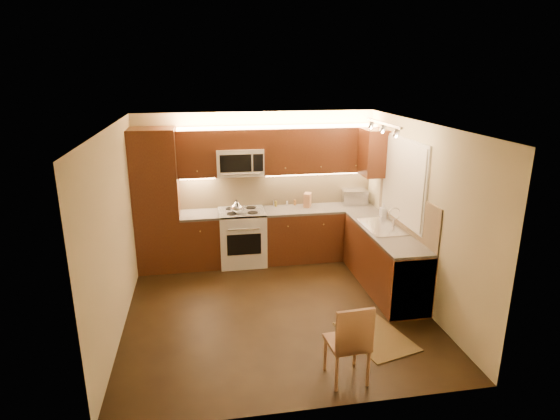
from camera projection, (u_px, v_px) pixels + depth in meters
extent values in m
cube|color=black|center=(276.00, 309.00, 6.36)|extent=(4.00, 4.00, 0.01)
cube|color=beige|center=(276.00, 126.00, 5.63)|extent=(4.00, 4.00, 0.01)
cube|color=#C0B58C|center=(257.00, 186.00, 7.88)|extent=(4.00, 0.01, 2.50)
cube|color=#C0B58C|center=(312.00, 293.00, 4.11)|extent=(4.00, 0.01, 2.50)
cube|color=#C0B58C|center=(115.00, 232.00, 5.67)|extent=(0.01, 4.00, 2.50)
cube|color=#C0B58C|center=(420.00, 215.00, 6.32)|extent=(0.01, 4.00, 2.50)
cube|color=#3F160D|center=(157.00, 201.00, 7.36)|extent=(0.70, 0.60, 2.30)
cube|color=#3F160D|center=(201.00, 241.00, 7.68)|extent=(0.62, 0.60, 0.86)
cube|color=#3B3835|center=(199.00, 215.00, 7.54)|extent=(0.62, 0.60, 0.04)
cube|color=#3F160D|center=(319.00, 234.00, 8.01)|extent=(1.92, 0.60, 0.86)
cube|color=#3B3835|center=(320.00, 209.00, 7.88)|extent=(1.92, 0.60, 0.04)
cube|color=#3F160D|center=(384.00, 260.00, 6.89)|extent=(0.60, 2.00, 0.86)
cube|color=#3B3835|center=(386.00, 232.00, 6.76)|extent=(0.60, 2.00, 0.04)
cube|color=silver|center=(404.00, 280.00, 6.23)|extent=(0.58, 0.60, 0.84)
cube|color=tan|center=(277.00, 188.00, 7.94)|extent=(3.30, 0.02, 0.60)
cube|color=tan|center=(406.00, 210.00, 6.71)|extent=(0.02, 2.00, 0.60)
cube|color=#3F160D|center=(196.00, 153.00, 7.37)|extent=(0.62, 0.35, 0.75)
cube|color=#3F160D|center=(319.00, 150.00, 7.70)|extent=(1.92, 0.35, 0.75)
cube|color=#3F160D|center=(239.00, 138.00, 7.42)|extent=(0.76, 0.35, 0.31)
cube|color=#3F160D|center=(373.00, 153.00, 7.43)|extent=(0.35, 0.50, 0.75)
cube|color=silver|center=(404.00, 181.00, 6.73)|extent=(0.03, 1.44, 1.24)
cube|color=silver|center=(402.00, 181.00, 6.73)|extent=(0.02, 1.36, 1.16)
cube|color=silver|center=(383.00, 123.00, 6.27)|extent=(0.04, 1.20, 0.03)
cube|color=silver|center=(354.00, 197.00, 8.07)|extent=(0.46, 0.36, 0.25)
cube|color=#956643|center=(307.00, 200.00, 7.89)|extent=(0.17, 0.20, 0.24)
cylinder|color=silver|center=(274.00, 203.00, 7.96)|extent=(0.05, 0.05, 0.10)
cylinder|color=olive|center=(276.00, 204.00, 7.93)|extent=(0.04, 0.04, 0.10)
cylinder|color=silver|center=(287.00, 203.00, 7.97)|extent=(0.05, 0.05, 0.09)
cylinder|color=#8F5E2B|center=(295.00, 203.00, 8.00)|extent=(0.05, 0.05, 0.09)
imported|color=white|center=(383.00, 210.00, 7.40)|extent=(0.10, 0.10, 0.20)
cube|color=black|center=(376.00, 336.00, 5.69)|extent=(0.88, 1.11, 0.01)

